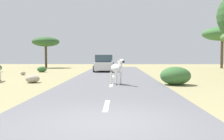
# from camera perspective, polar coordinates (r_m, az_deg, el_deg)

# --- Properties ---
(ground_plane) EXTENTS (90.00, 90.00, 0.00)m
(ground_plane) POSITION_cam_1_polar(r_m,az_deg,el_deg) (6.66, -0.63, -11.65)
(ground_plane) COLOR #998E60
(road) EXTENTS (6.00, 64.00, 0.05)m
(road) POSITION_cam_1_polar(r_m,az_deg,el_deg) (6.66, -1.97, -11.43)
(road) COLOR slate
(road) RESTS_ON ground_plane
(lane_markings) EXTENTS (0.16, 56.00, 0.01)m
(lane_markings) POSITION_cam_1_polar(r_m,az_deg,el_deg) (5.69, -2.56, -13.70)
(lane_markings) COLOR silver
(lane_markings) RESTS_ON road
(zebra_0) EXTENTS (0.94, 1.52, 1.53)m
(zebra_0) POSITION_cam_1_polar(r_m,az_deg,el_deg) (14.77, 1.03, 0.32)
(zebra_0) COLOR silver
(zebra_0) RESTS_ON road
(car_0) EXTENTS (2.10, 4.38, 1.74)m
(car_0) POSITION_cam_1_polar(r_m,az_deg,el_deg) (35.82, -1.23, 1.83)
(car_0) COLOR silver
(car_0) RESTS_ON road
(car_1) EXTENTS (2.15, 4.40, 1.74)m
(car_1) POSITION_cam_1_polar(r_m,az_deg,el_deg) (27.08, -1.94, 1.39)
(car_1) COLOR white
(car_1) RESTS_ON road
(tree_3) EXTENTS (3.81, 3.81, 4.32)m
(tree_3) POSITION_cam_1_polar(r_m,az_deg,el_deg) (37.49, -14.49, 6.03)
(tree_3) COLOR #4C3823
(tree_3) RESTS_ON ground_plane
(tree_4) EXTENTS (5.28, 5.28, 5.56)m
(tree_4) POSITION_cam_1_polar(r_m,az_deg,el_deg) (37.78, 23.28, 7.36)
(tree_4) COLOR brown
(tree_4) RESTS_ON ground_plane
(bush_0) EXTENTS (0.99, 0.89, 0.59)m
(bush_0) POSITION_cam_1_polar(r_m,az_deg,el_deg) (27.56, -15.29, 0.16)
(bush_0) COLOR #386633
(bush_0) RESTS_ON ground_plane
(bush_1) EXTENTS (1.77, 1.59, 1.06)m
(bush_1) POSITION_cam_1_polar(r_m,az_deg,el_deg) (15.45, 13.89, -1.25)
(bush_1) COLOR #386633
(bush_1) RESTS_ON ground_plane
(rock_0) EXTENTS (0.87, 0.87, 0.49)m
(rock_0) POSITION_cam_1_polar(r_m,az_deg,el_deg) (16.94, -17.20, -1.89)
(rock_0) COLOR #A89E8C
(rock_0) RESTS_ON ground_plane
(rock_1) EXTENTS (0.45, 0.43, 0.33)m
(rock_1) POSITION_cam_1_polar(r_m,az_deg,el_deg) (23.94, -19.15, -0.66)
(rock_1) COLOR #A89E8C
(rock_1) RESTS_ON ground_plane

